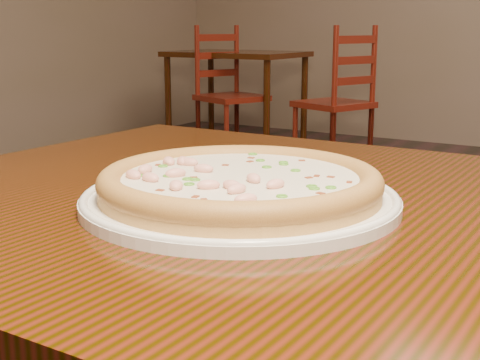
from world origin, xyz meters
The scene contains 6 objects.
hero_table centered at (0.18, -0.32, 0.65)m, with size 1.20×0.80×0.75m.
plate centered at (0.06, -0.37, 0.76)m, with size 0.36×0.36×0.02m.
pizza centered at (0.06, -0.38, 0.78)m, with size 0.32×0.32×0.03m.
bg_table_left centered at (-2.40, 3.49, 0.65)m, with size 1.00×0.70×0.75m.
chair_a centered at (-2.27, 3.16, 0.44)m, with size 0.54×0.54×0.95m.
chair_b centered at (-1.36, 3.13, 0.44)m, with size 0.54×0.54×0.95m.
Camera 1 is at (0.44, -0.99, 0.95)m, focal length 50.00 mm.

